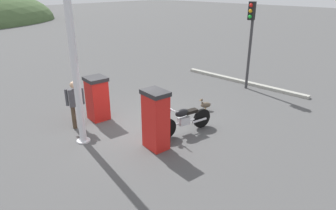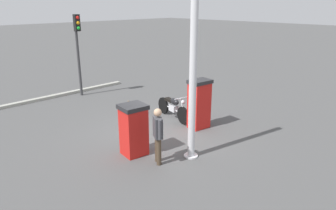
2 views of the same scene
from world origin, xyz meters
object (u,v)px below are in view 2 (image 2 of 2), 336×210
Objects in this scene: fuel_pump_near at (199,104)px; motorcycle_near_pump at (173,107)px; canopy_support_pole at (193,81)px; fuel_pump_far at (134,129)px; wandering_duck at (129,105)px; roadside_traffic_light at (78,41)px; attendant_person at (158,133)px.

fuel_pump_near reaches higher than motorcycle_near_pump.
canopy_support_pole reaches higher than motorcycle_near_pump.
wandering_duck is at bearing -34.99° from fuel_pump_far.
motorcycle_near_pump is 3.53m from canopy_support_pole.
fuel_pump_near is 0.46× the size of roadside_traffic_light.
motorcycle_near_pump reaches higher than wandering_duck.
wandering_duck is (3.15, -2.20, -0.53)m from fuel_pump_far.
roadside_traffic_light reaches higher than fuel_pump_far.
attendant_person is at bearing 127.93° from motorcycle_near_pump.
roadside_traffic_light is at bearing 4.50° from wandering_duck.
wandering_duck is 4.97m from canopy_support_pole.
canopy_support_pole reaches higher than roadside_traffic_light.
roadside_traffic_light is at bearing -6.72° from canopy_support_pole.
attendant_person is at bearing 107.92° from fuel_pump_near.
roadside_traffic_light is (7.27, -1.82, 1.63)m from attendant_person.
canopy_support_pole is (-4.40, 1.16, 1.99)m from wandering_duck.
canopy_support_pole reaches higher than attendant_person.
motorcycle_near_pump is 0.53× the size of roadside_traffic_light.
fuel_pump_far is 3.11m from motorcycle_near_pump.
fuel_pump_far is at bearing 89.99° from fuel_pump_near.
canopy_support_pole is at bearing -140.22° from fuel_pump_far.
fuel_pump_near is 3.28m from wandering_duck.
fuel_pump_far is 6.90m from roadside_traffic_light.
fuel_pump_far is 0.40× the size of roadside_traffic_light.
roadside_traffic_light is at bearing 8.11° from fuel_pump_near.
canopy_support_pole is at bearing 144.25° from motorcycle_near_pump.
fuel_pump_far is (0.00, 2.86, -0.11)m from fuel_pump_near.
wandering_duck is at bearing -14.71° from canopy_support_pole.
motorcycle_near_pump is 2.03m from wandering_duck.
wandering_duck is at bearing -175.50° from roadside_traffic_light.
fuel_pump_near is 6.66m from roadside_traffic_light.
canopy_support_pole reaches higher than fuel_pump_far.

